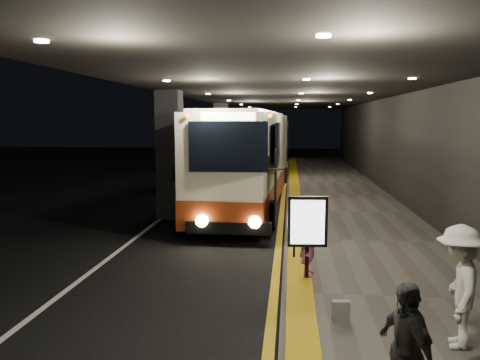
{
  "coord_description": "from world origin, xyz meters",
  "views": [
    {
      "loc": [
        2.63,
        -11.74,
        3.39
      ],
      "look_at": [
        1.22,
        1.38,
        1.7
      ],
      "focal_mm": 35.0,
      "sensor_mm": 36.0,
      "label": 1
    }
  ],
  "objects_px": {
    "passenger_waiting_white": "(459,286)",
    "bag_polka": "(340,311)",
    "coach_second": "(267,147)",
    "info_sign": "(308,223)",
    "coach_main": "(248,164)",
    "coach_third": "(272,137)",
    "stanchion_post": "(294,234)",
    "passenger_waiting_grey": "(405,351)",
    "passenger_boarding": "(309,240)"
  },
  "relations": [
    {
      "from": "passenger_waiting_white",
      "to": "bag_polka",
      "type": "xyz_separation_m",
      "value": [
        -1.58,
        0.66,
        -0.72
      ]
    },
    {
      "from": "coach_second",
      "to": "info_sign",
      "type": "distance_m",
      "value": 21.05
    },
    {
      "from": "coach_main",
      "to": "info_sign",
      "type": "relative_size",
      "value": 6.81
    },
    {
      "from": "coach_third",
      "to": "passenger_waiting_white",
      "type": "distance_m",
      "value": 38.34
    },
    {
      "from": "coach_second",
      "to": "stanchion_post",
      "type": "relative_size",
      "value": 9.8
    },
    {
      "from": "coach_second",
      "to": "passenger_waiting_grey",
      "type": "height_order",
      "value": "coach_second"
    },
    {
      "from": "bag_polka",
      "to": "info_sign",
      "type": "distance_m",
      "value": 2.33
    },
    {
      "from": "coach_main",
      "to": "stanchion_post",
      "type": "distance_m",
      "value": 7.24
    },
    {
      "from": "passenger_waiting_grey",
      "to": "info_sign",
      "type": "bearing_deg",
      "value": 169.98
    },
    {
      "from": "passenger_boarding",
      "to": "passenger_waiting_white",
      "type": "distance_m",
      "value": 3.56
    },
    {
      "from": "coach_third",
      "to": "bag_polka",
      "type": "bearing_deg",
      "value": -84.57
    },
    {
      "from": "passenger_boarding",
      "to": "passenger_waiting_white",
      "type": "relative_size",
      "value": 0.83
    },
    {
      "from": "bag_polka",
      "to": "passenger_waiting_grey",
      "type": "bearing_deg",
      "value": -80.37
    },
    {
      "from": "passenger_boarding",
      "to": "passenger_waiting_white",
      "type": "height_order",
      "value": "passenger_waiting_white"
    },
    {
      "from": "bag_polka",
      "to": "stanchion_post",
      "type": "xyz_separation_m",
      "value": [
        -0.72,
        3.5,
        0.39
      ]
    },
    {
      "from": "coach_main",
      "to": "stanchion_post",
      "type": "xyz_separation_m",
      "value": [
        1.74,
        -6.95,
        -1.02
      ]
    },
    {
      "from": "coach_third",
      "to": "passenger_waiting_white",
      "type": "relative_size",
      "value": 6.63
    },
    {
      "from": "coach_main",
      "to": "coach_third",
      "type": "distance_m",
      "value": 26.98
    },
    {
      "from": "coach_main",
      "to": "passenger_waiting_grey",
      "type": "height_order",
      "value": "coach_main"
    },
    {
      "from": "coach_main",
      "to": "passenger_waiting_white",
      "type": "relative_size",
      "value": 6.55
    },
    {
      "from": "coach_main",
      "to": "stanchion_post",
      "type": "height_order",
      "value": "coach_main"
    },
    {
      "from": "bag_polka",
      "to": "stanchion_post",
      "type": "distance_m",
      "value": 3.6
    },
    {
      "from": "coach_third",
      "to": "passenger_waiting_grey",
      "type": "xyz_separation_m",
      "value": [
        3.04,
        -39.9,
        -0.84
      ]
    },
    {
      "from": "passenger_waiting_grey",
      "to": "passenger_waiting_white",
      "type": "bearing_deg",
      "value": 126.07
    },
    {
      "from": "coach_main",
      "to": "passenger_boarding",
      "type": "xyz_separation_m",
      "value": [
        2.04,
        -8.18,
        -0.84
      ]
    },
    {
      "from": "coach_main",
      "to": "coach_second",
      "type": "xyz_separation_m",
      "value": [
        0.13,
        12.58,
        -0.07
      ]
    },
    {
      "from": "passenger_boarding",
      "to": "bag_polka",
      "type": "height_order",
      "value": "passenger_boarding"
    },
    {
      "from": "passenger_waiting_grey",
      "to": "bag_polka",
      "type": "xyz_separation_m",
      "value": [
        -0.42,
        2.46,
        -0.61
      ]
    },
    {
      "from": "coach_third",
      "to": "info_sign",
      "type": "height_order",
      "value": "coach_third"
    },
    {
      "from": "coach_third",
      "to": "bag_polka",
      "type": "distance_m",
      "value": 37.55
    },
    {
      "from": "passenger_waiting_white",
      "to": "passenger_boarding",
      "type": "bearing_deg",
      "value": -131.61
    },
    {
      "from": "passenger_boarding",
      "to": "bag_polka",
      "type": "xyz_separation_m",
      "value": [
        0.43,
        -2.27,
        -0.57
      ]
    },
    {
      "from": "bag_polka",
      "to": "coach_third",
      "type": "bearing_deg",
      "value": 94.01
    },
    {
      "from": "coach_main",
      "to": "passenger_waiting_white",
      "type": "bearing_deg",
      "value": -67.43
    },
    {
      "from": "passenger_waiting_white",
      "to": "stanchion_post",
      "type": "distance_m",
      "value": 4.77
    },
    {
      "from": "coach_second",
      "to": "passenger_boarding",
      "type": "distance_m",
      "value": 20.86
    },
    {
      "from": "passenger_boarding",
      "to": "bag_polka",
      "type": "relative_size",
      "value": 4.3
    },
    {
      "from": "coach_third",
      "to": "passenger_waiting_grey",
      "type": "relative_size",
      "value": 7.58
    },
    {
      "from": "coach_third",
      "to": "passenger_waiting_grey",
      "type": "bearing_deg",
      "value": -84.22
    },
    {
      "from": "coach_second",
      "to": "passenger_waiting_white",
      "type": "height_order",
      "value": "coach_second"
    },
    {
      "from": "passenger_boarding",
      "to": "info_sign",
      "type": "distance_m",
      "value": 0.46
    },
    {
      "from": "passenger_waiting_grey",
      "to": "info_sign",
      "type": "xyz_separation_m",
      "value": [
        -0.89,
        4.53,
        0.37
      ]
    },
    {
      "from": "passenger_waiting_white",
      "to": "info_sign",
      "type": "bearing_deg",
      "value": -129.03
    },
    {
      "from": "passenger_boarding",
      "to": "passenger_waiting_grey",
      "type": "distance_m",
      "value": 4.81
    },
    {
      "from": "info_sign",
      "to": "stanchion_post",
      "type": "relative_size",
      "value": 1.52
    },
    {
      "from": "passenger_waiting_white",
      "to": "coach_second",
      "type": "bearing_deg",
      "value": -156.56
    },
    {
      "from": "coach_second",
      "to": "info_sign",
      "type": "xyz_separation_m",
      "value": [
        1.87,
        -20.97,
        -0.35
      ]
    },
    {
      "from": "coach_second",
      "to": "coach_third",
      "type": "bearing_deg",
      "value": 93.2
    },
    {
      "from": "bag_polka",
      "to": "stanchion_post",
      "type": "relative_size",
      "value": 0.31
    },
    {
      "from": "coach_main",
      "to": "coach_second",
      "type": "height_order",
      "value": "coach_main"
    }
  ]
}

